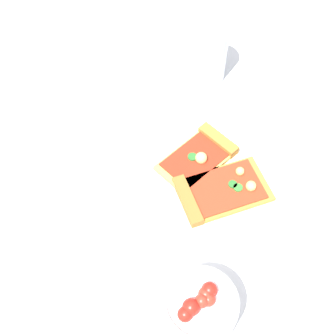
% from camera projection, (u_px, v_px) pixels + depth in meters
% --- Properties ---
extents(ground_plane, '(2.40, 2.40, 0.00)m').
position_uv_depth(ground_plane, '(186.00, 191.00, 0.77)').
color(ground_plane, silver).
rests_on(ground_plane, ground).
extents(plate, '(0.26, 0.26, 0.01)m').
position_uv_depth(plate, '(216.00, 180.00, 0.77)').
color(plate, white).
rests_on(plate, ground_plane).
extents(pizza_slice_near, '(0.10, 0.14, 0.03)m').
position_uv_depth(pizza_slice_near, '(201.00, 155.00, 0.78)').
color(pizza_slice_near, '#E5B256').
rests_on(pizza_slice_near, plate).
extents(pizza_slice_far, '(0.12, 0.16, 0.02)m').
position_uv_depth(pizza_slice_far, '(219.00, 191.00, 0.75)').
color(pizza_slice_far, gold).
rests_on(pizza_slice_far, plate).
extents(salad_bowl, '(0.10, 0.10, 0.09)m').
position_uv_depth(salad_bowl, '(199.00, 309.00, 0.62)').
color(salad_bowl, white).
rests_on(salad_bowl, ground_plane).
extents(soda_glass, '(0.08, 0.08, 0.11)m').
position_uv_depth(soda_glass, '(206.00, 55.00, 0.88)').
color(soda_glass, silver).
rests_on(soda_glass, ground_plane).
extents(paper_napkin, '(0.15, 0.15, 0.00)m').
position_uv_depth(paper_napkin, '(53.00, 177.00, 0.78)').
color(paper_napkin, white).
rests_on(paper_napkin, ground_plane).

